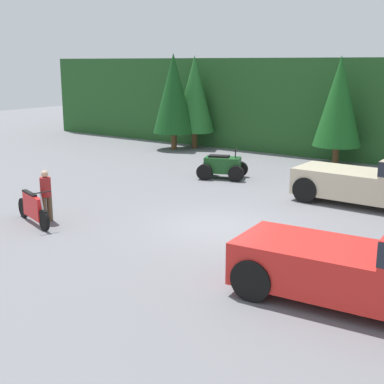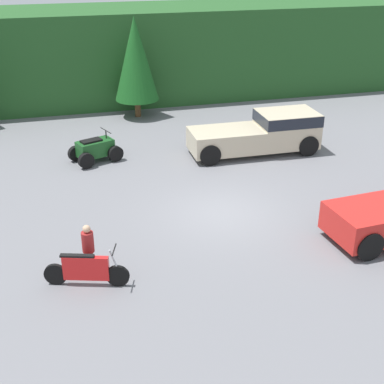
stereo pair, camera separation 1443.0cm
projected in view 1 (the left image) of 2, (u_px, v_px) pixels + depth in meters
name	position (u px, v px, depth m)	size (l,w,h in m)	color
ground_plane	(220.00, 227.00, 16.29)	(80.00, 80.00, 0.00)	slate
tree_left	(174.00, 94.00, 30.05)	(2.37, 2.37, 5.39)	brown
tree_mid_left	(195.00, 94.00, 30.63)	(2.32, 2.32, 5.27)	brown
tree_mid_right	(339.00, 102.00, 25.43)	(2.29, 2.29, 5.21)	brown
dirt_bike	(33.00, 209.00, 16.54)	(2.30, 0.93, 1.18)	black
quad_atv	(222.00, 166.00, 23.05)	(2.35, 1.88, 1.29)	black
rider_person	(46.00, 194.00, 16.71)	(0.42, 0.42, 1.64)	brown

